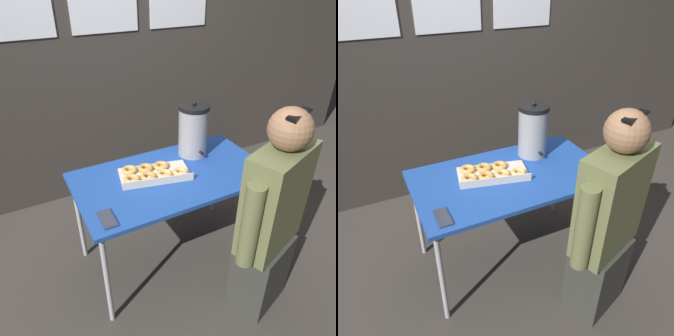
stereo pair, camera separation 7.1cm
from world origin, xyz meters
TOP-DOWN VIEW (x-y plane):
  - ground_plane at (0.00, 0.00)m, footprint 12.00×12.00m
  - back_wall at (0.00, 1.16)m, footprint 6.00×0.11m
  - folding_table at (0.00, 0.00)m, footprint 1.26×0.70m
  - donut_box at (-0.12, 0.04)m, footprint 0.49×0.33m
  - coffee_urn at (0.27, 0.18)m, footprint 0.21×0.24m
  - cell_phone at (-0.52, -0.23)m, footprint 0.08×0.16m
  - person_seated at (0.32, -0.59)m, footprint 0.57×0.34m

SIDE VIEW (x-z plane):
  - ground_plane at x=0.00m, z-range 0.00..0.00m
  - person_seated at x=0.32m, z-range -0.03..1.30m
  - folding_table at x=0.00m, z-range 0.31..1.04m
  - cell_phone at x=-0.52m, z-range 0.73..0.74m
  - donut_box at x=-0.12m, z-range 0.72..0.77m
  - coffee_urn at x=0.27m, z-range 0.71..1.11m
  - back_wall at x=0.00m, z-range 0.00..2.43m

